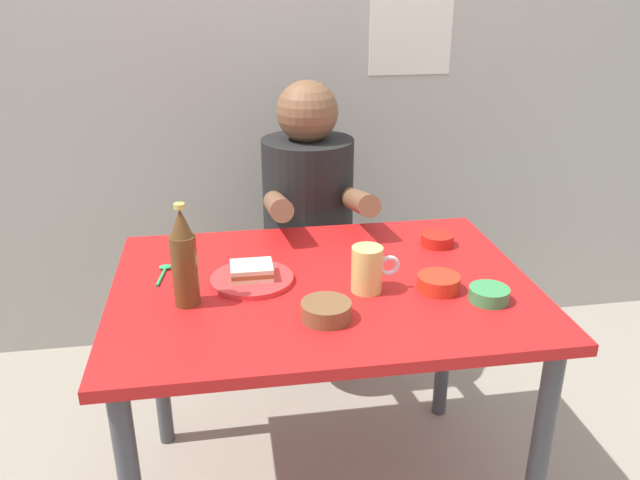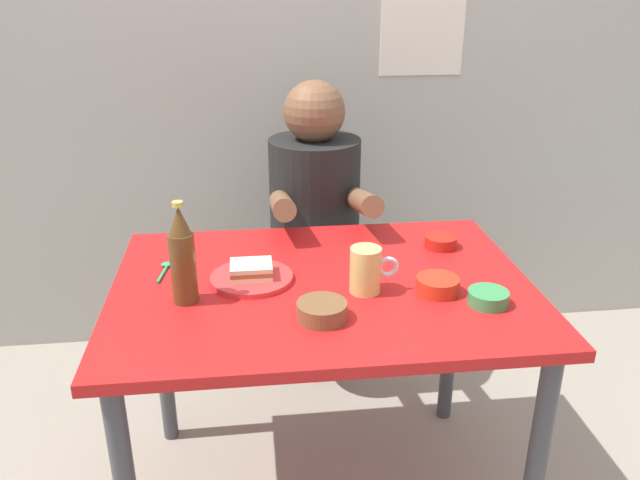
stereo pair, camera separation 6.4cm
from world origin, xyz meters
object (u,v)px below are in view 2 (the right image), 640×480
stool (315,300)px  person_seated (315,197)px  dining_table (322,313)px  sandwich (251,269)px  beer_mug (366,270)px  plate_orange (252,278)px  condiment_bowl_brown (322,310)px  beer_bottle (182,257)px

stool → person_seated: (-0.00, -0.01, 0.42)m
dining_table → sandwich: size_ratio=10.00×
stool → beer_mug: bearing=-85.3°
plate_orange → sandwich: bearing=90.0°
stool → condiment_bowl_brown: bearing=-95.0°
plate_orange → condiment_bowl_brown: 0.28m
stool → beer_bottle: bearing=-119.8°
condiment_bowl_brown → plate_orange: bearing=125.9°
plate_orange → beer_mug: beer_mug is taller
sandwich → beer_bottle: beer_bottle is taller
dining_table → beer_bottle: 0.41m
dining_table → stool: (0.05, 0.63, -0.30)m
dining_table → sandwich: bearing=170.2°
plate_orange → stool: bearing=68.7°
stool → condiment_bowl_brown: (-0.07, -0.82, 0.41)m
person_seated → beer_mug: person_seated is taller
person_seated → beer_mug: size_ratio=5.71×
dining_table → plate_orange: (-0.18, 0.03, 0.10)m
beer_mug → plate_orange: bearing=161.7°
dining_table → beer_mug: (0.11, -0.06, 0.15)m
beer_mug → beer_bottle: beer_bottle is taller
beer_bottle → plate_orange: bearing=30.2°
person_seated → condiment_bowl_brown: person_seated is taller
sandwich → dining_table: bearing=-9.8°
person_seated → sandwich: bearing=-111.7°
dining_table → beer_mug: size_ratio=8.73×
condiment_bowl_brown → stool: bearing=85.0°
dining_table → beer_bottle: bearing=-169.7°
person_seated → beer_bottle: 0.80m
stool → sandwich: size_ratio=4.09×
person_seated → plate_orange: 0.63m
dining_table → sandwich: sandwich is taller
stool → beer_bottle: 0.95m
person_seated → beer_mug: (0.06, -0.68, 0.03)m
dining_table → condiment_bowl_brown: (-0.02, -0.19, 0.12)m
stool → person_seated: size_ratio=0.63×
sandwich → condiment_bowl_brown: sandwich is taller
sandwich → beer_mug: size_ratio=0.87×
beer_mug → dining_table: bearing=148.6°
dining_table → plate_orange: size_ratio=5.00×
sandwich → beer_bottle: bearing=-149.8°
person_seated → plate_orange: bearing=-111.7°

